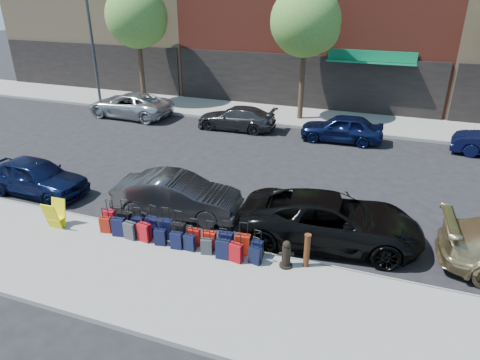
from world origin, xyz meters
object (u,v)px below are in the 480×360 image
at_px(bollard, 307,250).
at_px(car_near_0, 36,176).
at_px(tree_left, 139,18).
at_px(display_rack, 55,215).
at_px(car_far_0, 130,105).
at_px(car_far_2, 342,128).
at_px(streetlight, 93,31).
at_px(car_near_1, 177,196).
at_px(car_far_1, 236,118).
at_px(suitcase_front_5, 178,233).
at_px(car_near_2, 331,220).
at_px(fire_hydrant, 286,255).
at_px(tree_center, 308,23).

relative_size(bollard, car_near_0, 0.25).
bearing_deg(tree_left, display_rack, -69.09).
bearing_deg(car_far_0, car_far_2, 91.14).
xyz_separation_m(display_rack, car_near_0, (-2.65, 1.99, 0.10)).
bearing_deg(car_near_0, display_rack, -125.37).
bearing_deg(tree_left, streetlight, -166.61).
height_order(streetlight, car_far_0, streetlight).
distance_m(car_near_1, car_far_1, 9.86).
relative_size(suitcase_front_5, car_far_2, 0.26).
xyz_separation_m(bollard, car_far_2, (-0.60, 11.34, 0.02)).
distance_m(suitcase_front_5, car_far_2, 11.93).
bearing_deg(car_near_2, car_far_0, 47.08).
relative_size(fire_hydrant, car_near_1, 0.19).
bearing_deg(car_far_0, car_near_2, 56.18).
distance_m(suitcase_front_5, display_rack, 4.18).
bearing_deg(suitcase_front_5, display_rack, -173.61).
distance_m(tree_center, streetlight, 13.48).
bearing_deg(tree_center, car_near_1, -97.36).
distance_m(display_rack, car_near_2, 8.77).
bearing_deg(bollard, fire_hydrant, -158.74).
bearing_deg(car_far_0, tree_center, 107.10).
xyz_separation_m(car_near_1, car_far_1, (-1.46, 9.75, -0.09)).
relative_size(car_near_2, car_far_0, 1.06).
relative_size(suitcase_front_5, fire_hydrant, 1.28).
bearing_deg(car_near_1, display_rack, 119.64).
bearing_deg(car_near_2, car_far_2, -1.31).
xyz_separation_m(streetlight, car_far_0, (3.47, -2.00, -3.94)).
bearing_deg(car_near_2, car_near_0, 84.92).
relative_size(streetlight, car_far_1, 1.84).
distance_m(tree_left, car_near_0, 14.06).
height_order(tree_left, car_far_1, tree_left).
distance_m(streetlight, car_far_1, 11.31).
relative_size(fire_hydrant, car_far_0, 0.16).
height_order(fire_hydrant, car_far_2, car_far_2).
bearing_deg(tree_left, bollard, -45.98).
height_order(car_near_0, car_far_0, car_far_0).
distance_m(bollard, car_far_0, 17.53).
xyz_separation_m(tree_center, car_near_2, (3.62, -12.49, -4.65)).
xyz_separation_m(car_near_1, car_far_0, (-8.35, 9.86, -0.00)).
height_order(display_rack, car_near_2, car_near_2).
bearing_deg(streetlight, display_rack, -58.70).
height_order(fire_hydrant, car_near_1, car_near_1).
bearing_deg(car_near_2, car_near_1, 83.52).
relative_size(car_near_1, car_far_0, 0.85).
bearing_deg(display_rack, car_far_1, 80.14).
relative_size(car_near_1, car_far_2, 1.07).
distance_m(tree_left, bollard, 20.33).
bearing_deg(car_near_0, car_near_1, -85.11).
xyz_separation_m(fire_hydrant, bollard, (0.53, 0.21, 0.15)).
xyz_separation_m(streetlight, car_near_2, (17.06, -11.79, -3.90)).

